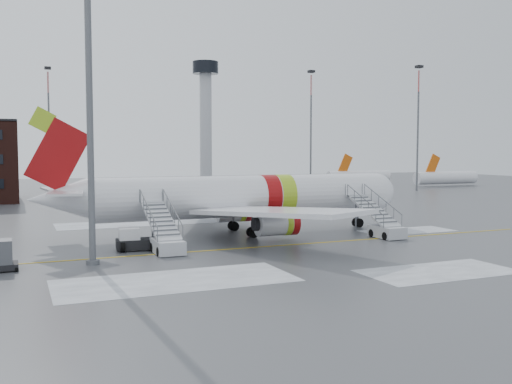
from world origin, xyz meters
name	(u,v)px	position (x,y,z in m)	size (l,w,h in m)	color
ground	(217,248)	(0.00, 0.00, 0.00)	(260.00, 260.00, 0.00)	#494C4F
airliner	(238,197)	(4.24, 6.32, 3.42)	(35.03, 32.97, 11.18)	white
airstair_fwd	(382,225)	(15.47, -0.22, 1.06)	(2.05, 7.70, 3.48)	#B4B6BB
airstair_aft	(165,238)	(-4.21, -0.22, 1.06)	(2.05, 7.70, 3.48)	silver
pushback_tug	(134,240)	(-6.25, 1.44, 0.77)	(3.21, 2.53, 1.75)	black
light_mast_near	(88,42)	(-9.88, -3.03, 14.72)	(1.20, 1.20, 28.68)	#595B60
control_tower	(206,107)	(30.00, 95.00, 18.75)	(6.40, 6.40, 30.00)	#B2B5BA
light_mast_far_ne	(311,121)	(42.00, 62.00, 13.84)	(1.20, 1.20, 24.25)	#595B60
light_mast_far_n	(49,120)	(-8.00, 78.00, 13.84)	(1.20, 1.20, 24.25)	#595B60
light_mast_far_e	(418,120)	(58.00, 48.00, 13.84)	(1.20, 1.20, 24.25)	#595B60
distant_aircraft	(387,186)	(62.50, 64.00, 0.00)	(35.00, 18.00, 8.00)	#D8590C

